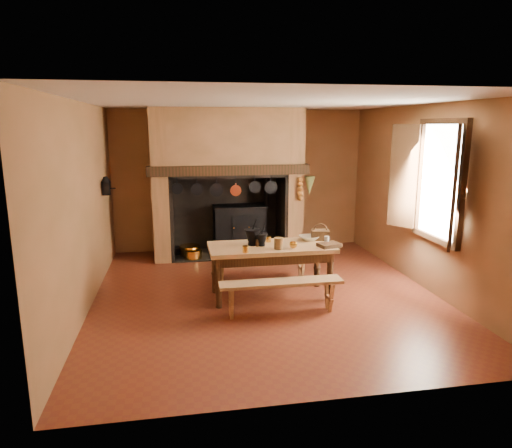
{
  "coord_description": "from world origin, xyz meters",
  "views": [
    {
      "loc": [
        -1.26,
        -6.35,
        2.48
      ],
      "look_at": [
        -0.09,
        0.3,
        1.02
      ],
      "focal_mm": 32.0,
      "sensor_mm": 36.0,
      "label": 1
    }
  ],
  "objects_px": {
    "mixing_bowl": "(309,238)",
    "work_table": "(271,253)",
    "iron_range": "(240,228)",
    "wicker_basket": "(320,234)",
    "bench_front": "(281,289)",
    "coffee_grinder": "(259,241)"
  },
  "relations": [
    {
      "from": "bench_front",
      "to": "work_table",
      "type": "bearing_deg",
      "value": 90.0
    },
    {
      "from": "iron_range",
      "to": "work_table",
      "type": "bearing_deg",
      "value": -87.59
    },
    {
      "from": "work_table",
      "to": "wicker_basket",
      "type": "relative_size",
      "value": 6.07
    },
    {
      "from": "iron_range",
      "to": "wicker_basket",
      "type": "bearing_deg",
      "value": -68.73
    },
    {
      "from": "iron_range",
      "to": "bench_front",
      "type": "height_order",
      "value": "iron_range"
    },
    {
      "from": "wicker_basket",
      "to": "bench_front",
      "type": "bearing_deg",
      "value": -120.7
    },
    {
      "from": "iron_range",
      "to": "wicker_basket",
      "type": "xyz_separation_m",
      "value": [
        0.91,
        -2.33,
        0.38
      ]
    },
    {
      "from": "work_table",
      "to": "coffee_grinder",
      "type": "distance_m",
      "value": 0.26
    },
    {
      "from": "coffee_grinder",
      "to": "iron_range",
      "type": "bearing_deg",
      "value": 73.4
    },
    {
      "from": "bench_front",
      "to": "mixing_bowl",
      "type": "bearing_deg",
      "value": 53.81
    },
    {
      "from": "bench_front",
      "to": "wicker_basket",
      "type": "xyz_separation_m",
      "value": [
        0.8,
        0.86,
        0.52
      ]
    },
    {
      "from": "coffee_grinder",
      "to": "work_table",
      "type": "bearing_deg",
      "value": -18.55
    },
    {
      "from": "bench_front",
      "to": "coffee_grinder",
      "type": "distance_m",
      "value": 0.86
    },
    {
      "from": "iron_range",
      "to": "wicker_basket",
      "type": "height_order",
      "value": "iron_range"
    },
    {
      "from": "work_table",
      "to": "bench_front",
      "type": "bearing_deg",
      "value": -90.0
    },
    {
      "from": "iron_range",
      "to": "bench_front",
      "type": "relative_size",
      "value": 0.97
    },
    {
      "from": "iron_range",
      "to": "bench_front",
      "type": "xyz_separation_m",
      "value": [
        0.11,
        -3.2,
        -0.14
      ]
    },
    {
      "from": "mixing_bowl",
      "to": "work_table",
      "type": "bearing_deg",
      "value": -163.07
    },
    {
      "from": "work_table",
      "to": "wicker_basket",
      "type": "xyz_separation_m",
      "value": [
        0.8,
        0.2,
        0.21
      ]
    },
    {
      "from": "coffee_grinder",
      "to": "mixing_bowl",
      "type": "bearing_deg",
      "value": -2.42
    },
    {
      "from": "coffee_grinder",
      "to": "mixing_bowl",
      "type": "xyz_separation_m",
      "value": [
        0.81,
        0.18,
        -0.03
      ]
    },
    {
      "from": "work_table",
      "to": "bench_front",
      "type": "xyz_separation_m",
      "value": [
        0.0,
        -0.66,
        -0.31
      ]
    }
  ]
}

